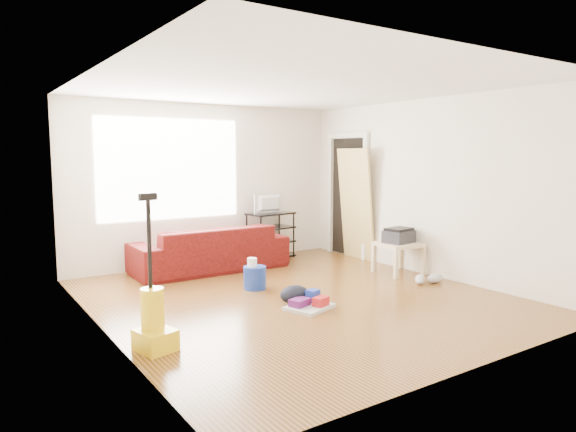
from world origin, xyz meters
TOP-DOWN VIEW (x-y plane):
  - room at (0.07, 0.15)m, footprint 4.51×5.01m
  - sofa at (-0.23, 1.95)m, footprint 2.28×0.89m
  - tv_stand at (1.00, 2.22)m, footprint 0.81×0.53m
  - tv at (1.00, 2.22)m, footprint 0.55×0.07m
  - side_table at (1.95, 0.24)m, footprint 0.61×0.61m
  - printer at (1.95, 0.24)m, footprint 0.45×0.37m
  - bucket at (-0.22, 0.64)m, footprint 0.38×0.38m
  - toilet_paper at (-0.25, 0.65)m, footprint 0.12×0.12m
  - cleaning_tray at (-0.14, -0.44)m, footprint 0.59×0.53m
  - backpack at (-0.16, -0.18)m, footprint 0.44×0.38m
  - sneakers at (1.85, -0.40)m, footprint 0.53×0.29m
  - vacuum at (-2.00, -0.67)m, footprint 0.36×0.39m
  - door_panel at (2.13, 1.38)m, footprint 0.23×0.73m

SIDE VIEW (x-z plane):
  - sofa at x=-0.23m, z-range -0.33..0.33m
  - bucket at x=-0.22m, z-range -0.15..0.15m
  - backpack at x=-0.16m, z-range -0.10..0.10m
  - door_panel at x=2.13m, z-range -0.91..0.91m
  - cleaning_tray at x=-0.14m, z-range -0.03..0.14m
  - sneakers at x=1.85m, z-range 0.00..0.12m
  - toilet_paper at x=-0.25m, z-range 0.15..0.26m
  - vacuum at x=-2.00m, z-range -0.43..0.94m
  - side_table at x=1.95m, z-range 0.15..0.61m
  - tv_stand at x=1.00m, z-range 0.01..0.77m
  - printer at x=1.95m, z-range 0.45..0.66m
  - tv at x=1.00m, z-range 0.76..1.08m
  - room at x=0.07m, z-range 0.00..2.51m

